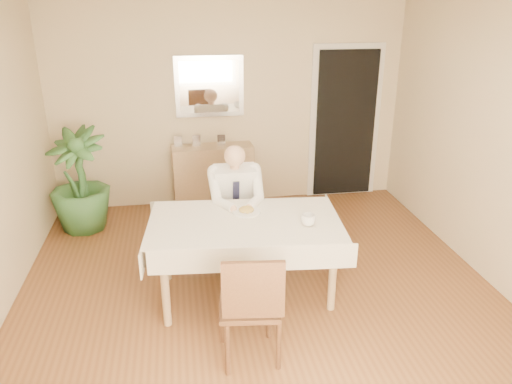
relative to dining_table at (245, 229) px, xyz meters
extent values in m
plane|color=brown|center=(0.13, -0.18, -0.67)|extent=(5.00, 5.00, 0.00)
cube|color=beige|center=(0.13, 2.32, 0.63)|extent=(4.50, 0.02, 2.60)
cube|color=silver|center=(0.13, -2.66, 0.78)|extent=(1.34, 0.02, 1.44)
cube|color=white|center=(0.13, -2.64, 0.78)|extent=(1.18, 0.02, 1.28)
cube|color=silver|center=(1.68, 2.30, 0.33)|extent=(0.96, 0.03, 2.10)
cube|color=black|center=(1.68, 2.27, 0.33)|extent=(0.80, 0.05, 1.95)
cube|color=silver|center=(-0.12, 2.30, 0.88)|extent=(0.86, 0.03, 0.76)
cube|color=white|center=(-0.12, 2.28, 0.88)|extent=(0.74, 0.02, 0.64)
cube|color=#9E805B|center=(0.00, 0.00, 0.05)|extent=(1.67, 1.04, 0.04)
cube|color=beige|center=(0.00, 0.00, 0.08)|extent=(1.78, 1.14, 0.01)
cube|color=beige|center=(0.00, -0.50, -0.03)|extent=(1.69, 0.16, 0.22)
cube|color=beige|center=(0.00, 0.50, -0.03)|extent=(1.69, 0.16, 0.22)
cube|color=beige|center=(-0.85, 0.00, -0.03)|extent=(0.10, 1.00, 0.22)
cube|color=beige|center=(0.85, 0.00, -0.03)|extent=(0.10, 1.00, 0.22)
cylinder|color=#9E805B|center=(-0.72, -0.37, -0.32)|extent=(0.07, 0.07, 0.70)
cylinder|color=#9E805B|center=(0.72, -0.37, -0.32)|extent=(0.07, 0.07, 0.70)
cylinder|color=#9E805B|center=(-0.72, 0.37, -0.32)|extent=(0.07, 0.07, 0.70)
cylinder|color=#9E805B|center=(0.72, 0.37, -0.32)|extent=(0.07, 0.07, 0.70)
cube|color=#442A16|center=(0.00, 0.80, -0.24)|extent=(0.42, 0.42, 0.04)
cube|color=#442A16|center=(0.00, 0.99, 0.01)|extent=(0.42, 0.04, 0.42)
cylinder|color=#442A16|center=(-0.18, 0.62, -0.46)|extent=(0.04, 0.04, 0.41)
cylinder|color=#442A16|center=(0.18, 0.62, -0.46)|extent=(0.04, 0.04, 0.41)
cylinder|color=#442A16|center=(-0.18, 0.98, -0.46)|extent=(0.04, 0.04, 0.41)
cylinder|color=#442A16|center=(0.18, 0.98, -0.46)|extent=(0.04, 0.04, 0.41)
cube|color=#442A16|center=(-0.09, -0.86, -0.21)|extent=(0.49, 0.49, 0.04)
cube|color=#442A16|center=(-0.09, -1.06, 0.05)|extent=(0.44, 0.09, 0.44)
cylinder|color=#442A16|center=(-0.28, -1.05, -0.45)|extent=(0.04, 0.04, 0.43)
cylinder|color=#442A16|center=(0.10, -1.05, -0.45)|extent=(0.04, 0.04, 0.43)
cylinder|color=#442A16|center=(-0.28, -0.67, -0.45)|extent=(0.04, 0.04, 0.43)
cylinder|color=#442A16|center=(0.10, -0.67, -0.45)|extent=(0.04, 0.04, 0.43)
cube|color=white|center=(0.00, 0.76, 0.08)|extent=(0.42, 0.31, 0.55)
cube|color=black|center=(0.00, 0.64, 0.05)|extent=(0.07, 0.08, 0.36)
cylinder|color=tan|center=(0.00, 0.71, 0.37)|extent=(0.09, 0.09, 0.08)
sphere|color=tan|center=(0.00, 0.69, 0.47)|extent=(0.21, 0.21, 0.21)
cube|color=black|center=(-0.10, 0.56, -0.15)|extent=(0.13, 0.42, 0.13)
cube|color=black|center=(0.10, 0.56, -0.15)|extent=(0.13, 0.42, 0.13)
cube|color=black|center=(-0.10, 0.38, -0.44)|extent=(0.11, 0.12, 0.45)
cube|color=black|center=(0.10, 0.38, -0.44)|extent=(0.11, 0.12, 0.45)
cube|color=black|center=(-0.10, 0.32, -0.63)|extent=(0.11, 0.26, 0.07)
cube|color=black|center=(0.10, 0.32, -0.63)|extent=(0.11, 0.26, 0.07)
cylinder|color=white|center=(0.04, 0.17, 0.09)|extent=(0.26, 0.26, 0.02)
ellipsoid|color=olive|center=(0.04, 0.17, 0.11)|extent=(0.14, 0.14, 0.06)
cylinder|color=silver|center=(0.08, 0.11, 0.11)|extent=(0.01, 0.13, 0.01)
cylinder|color=silver|center=(0.00, 0.11, 0.11)|extent=(0.01, 0.13, 0.01)
imported|color=white|center=(0.53, -0.18, 0.13)|extent=(0.13, 0.13, 0.10)
cube|color=#9E805B|center=(-0.12, 2.14, -0.26)|extent=(1.05, 0.41, 0.82)
cube|color=silver|center=(-0.55, 2.19, 0.23)|extent=(0.10, 0.02, 0.14)
cube|color=silver|center=(-0.31, 2.18, 0.23)|extent=(0.10, 0.02, 0.14)
cube|color=silver|center=(0.00, 2.16, 0.23)|extent=(0.10, 0.02, 0.14)
imported|color=#2C5727|center=(-1.71, 1.70, -0.06)|extent=(0.89, 0.89, 1.22)
camera|label=1|loc=(-0.54, -3.99, 1.96)|focal=35.00mm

